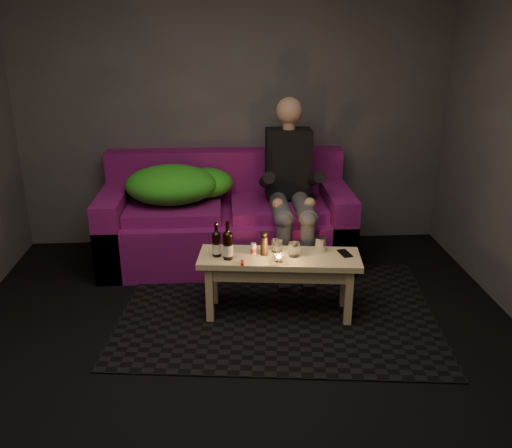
{
  "coord_description": "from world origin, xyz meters",
  "views": [
    {
      "loc": [
        -0.11,
        -2.8,
        2.07
      ],
      "look_at": [
        0.15,
        1.41,
        0.47
      ],
      "focal_mm": 38.0,
      "sensor_mm": 36.0,
      "label": 1
    }
  ],
  "objects_px": {
    "person": "(290,183)",
    "beer_bottle_b": "(228,245)",
    "sofa": "(226,222)",
    "steel_cup": "(320,244)",
    "coffee_table": "(279,266)",
    "beer_bottle_a": "(217,244)"
  },
  "relations": [
    {
      "from": "person",
      "to": "beer_bottle_b",
      "type": "relative_size",
      "value": 5.13
    },
    {
      "from": "sofa",
      "to": "person",
      "type": "distance_m",
      "value": 0.72
    },
    {
      "from": "sofa",
      "to": "steel_cup",
      "type": "distance_m",
      "value": 1.23
    },
    {
      "from": "person",
      "to": "beer_bottle_a",
      "type": "height_order",
      "value": "person"
    },
    {
      "from": "steel_cup",
      "to": "beer_bottle_b",
      "type": "bearing_deg",
      "value": -172.11
    },
    {
      "from": "person",
      "to": "steel_cup",
      "type": "height_order",
      "value": "person"
    },
    {
      "from": "sofa",
      "to": "beer_bottle_b",
      "type": "distance_m",
      "value": 1.13
    },
    {
      "from": "beer_bottle_a",
      "to": "steel_cup",
      "type": "bearing_deg",
      "value": 3.09
    },
    {
      "from": "beer_bottle_a",
      "to": "beer_bottle_b",
      "type": "relative_size",
      "value": 0.9
    },
    {
      "from": "coffee_table",
      "to": "steel_cup",
      "type": "height_order",
      "value": "steel_cup"
    },
    {
      "from": "person",
      "to": "coffee_table",
      "type": "distance_m",
      "value": 0.99
    },
    {
      "from": "person",
      "to": "beer_bottle_b",
      "type": "bearing_deg",
      "value": -120.72
    },
    {
      "from": "coffee_table",
      "to": "beer_bottle_b",
      "type": "distance_m",
      "value": 0.42
    },
    {
      "from": "steel_cup",
      "to": "coffee_table",
      "type": "bearing_deg",
      "value": -168.46
    },
    {
      "from": "sofa",
      "to": "coffee_table",
      "type": "height_order",
      "value": "sofa"
    },
    {
      "from": "person",
      "to": "steel_cup",
      "type": "relative_size",
      "value": 13.51
    },
    {
      "from": "sofa",
      "to": "coffee_table",
      "type": "distance_m",
      "value": 1.14
    },
    {
      "from": "coffee_table",
      "to": "beer_bottle_a",
      "type": "relative_size",
      "value": 4.68
    },
    {
      "from": "person",
      "to": "beer_bottle_b",
      "type": "xyz_separation_m",
      "value": [
        -0.55,
        -0.93,
        -0.17
      ]
    },
    {
      "from": "person",
      "to": "coffee_table",
      "type": "relative_size",
      "value": 1.22
    },
    {
      "from": "sofa",
      "to": "beer_bottle_a",
      "type": "xyz_separation_m",
      "value": [
        -0.08,
        -1.05,
        0.23
      ]
    },
    {
      "from": "beer_bottle_a",
      "to": "beer_bottle_b",
      "type": "height_order",
      "value": "beer_bottle_b"
    }
  ]
}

